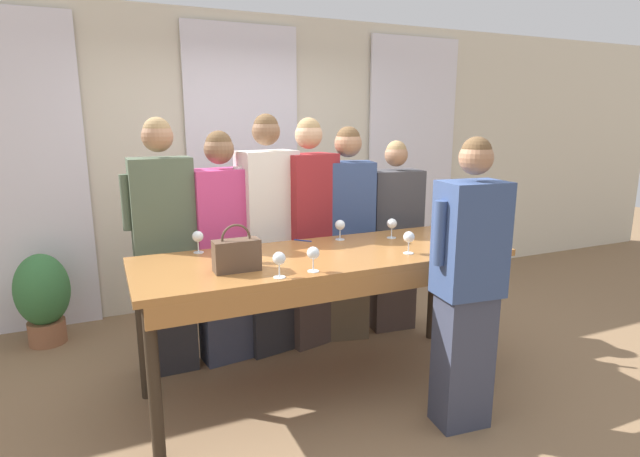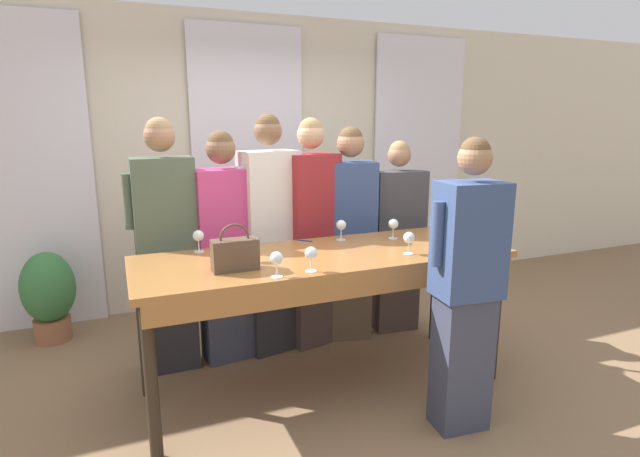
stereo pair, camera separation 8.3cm
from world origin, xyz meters
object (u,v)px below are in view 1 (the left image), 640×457
wine_glass_center_left (340,226)px  guest_striped_shirt (309,232)px  wine_glass_center_right (198,237)px  tasting_bar (327,269)px  guest_navy_coat (347,233)px  wine_glass_center_mid (313,254)px  wine_glass_front_left (250,246)px  guest_olive_jacket (165,246)px  potted_plant (43,295)px  wine_glass_back_left (392,224)px  guest_cream_sweater (268,235)px  handbag (237,254)px  guest_pink_top (223,248)px  guest_beige_cap (394,237)px  wine_glass_front_right (409,238)px  wine_bottle (438,216)px  host_pouring (468,285)px

wine_glass_center_left → guest_striped_shirt: guest_striped_shirt is taller
wine_glass_center_right → wine_glass_center_left: bearing=-3.0°
tasting_bar → guest_navy_coat: 0.88m
wine_glass_center_mid → wine_glass_front_left: bearing=129.5°
wine_glass_center_left → guest_striped_shirt: (-0.08, 0.38, -0.12)m
guest_olive_jacket → potted_plant: size_ratio=2.41×
wine_glass_back_left → guest_cream_sweater: bearing=148.4°
wine_glass_front_left → wine_glass_center_left: size_ratio=1.00×
tasting_bar → guest_cream_sweater: size_ratio=1.31×
handbag → guest_striped_shirt: size_ratio=0.15×
tasting_bar → wine_glass_center_right: (-0.76, 0.38, 0.21)m
guest_pink_top → guest_beige_cap: (1.48, 0.00, -0.06)m
wine_glass_back_left → guest_pink_top: size_ratio=0.08×
wine_glass_center_right → guest_striped_shirt: 0.99m
wine_glass_front_right → wine_glass_center_right: bearing=155.4°
handbag → wine_glass_center_mid: handbag is taller
wine_glass_center_mid → handbag: bearing=154.0°
wine_bottle → wine_glass_center_right: (-1.84, 0.10, -0.01)m
handbag → wine_glass_center_right: handbag is taller
wine_bottle → host_pouring: size_ratio=0.19×
wine_glass_back_left → wine_glass_center_mid: bearing=-148.3°
handbag → guest_pink_top: 0.85m
wine_glass_center_right → guest_navy_coat: size_ratio=0.08×
guest_striped_shirt → guest_navy_coat: size_ratio=1.04×
guest_striped_shirt → guest_navy_coat: bearing=-0.0°
handbag → guest_cream_sweater: bearing=60.9°
guest_olive_jacket → guest_navy_coat: guest_olive_jacket is taller
wine_glass_center_mid → wine_glass_center_right: bearing=127.6°
guest_striped_shirt → guest_beige_cap: 0.80m
wine_glass_center_mid → guest_pink_top: 1.07m
wine_glass_front_right → wine_glass_back_left: 0.44m
handbag → wine_glass_center_left: handbag is taller
guest_cream_sweater → guest_beige_cap: bearing=0.0°
wine_glass_front_right → wine_glass_center_mid: (-0.73, -0.11, 0.00)m
wine_glass_center_mid → potted_plant: wine_glass_center_mid is taller
wine_glass_center_left → host_pouring: host_pouring is taller
wine_glass_center_right → guest_pink_top: 0.44m
wine_glass_front_left → guest_striped_shirt: (0.68, 0.68, -0.12)m
tasting_bar → guest_striped_shirt: bearing=76.5°
wine_bottle → wine_glass_center_right: size_ratio=2.22×
wine_glass_front_right → host_pouring: host_pouring is taller
guest_cream_sweater → guest_striped_shirt: (0.34, 0.00, -0.01)m
wine_glass_center_right → guest_striped_shirt: guest_striped_shirt is taller
wine_glass_back_left → host_pouring: bearing=-93.4°
guest_navy_coat → wine_glass_back_left: bearing=-76.4°
guest_cream_sweater → guest_striped_shirt: size_ratio=1.01×
wine_bottle → guest_beige_cap: 0.51m
handbag → guest_cream_sweater: (0.46, 0.82, -0.10)m
wine_glass_back_left → guest_striped_shirt: (-0.46, 0.49, -0.12)m
wine_glass_center_right → guest_pink_top: bearing=54.3°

